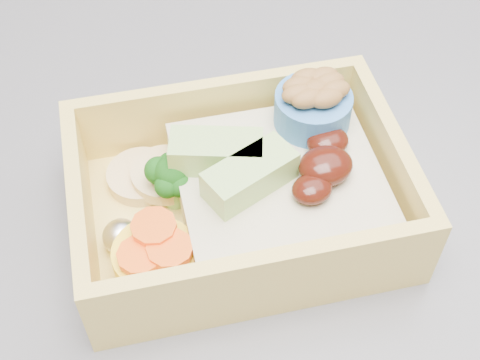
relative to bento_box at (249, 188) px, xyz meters
name	(u,v)px	position (x,y,z in m)	size (l,w,h in m)	color
bento_box	(249,188)	(0.00, 0.00, 0.00)	(0.20, 0.16, 0.07)	#E8C960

